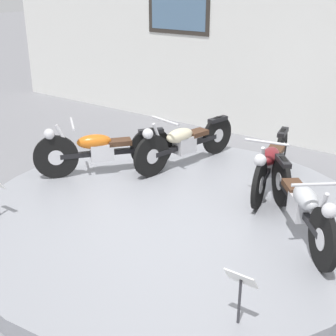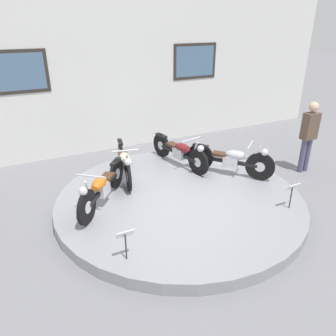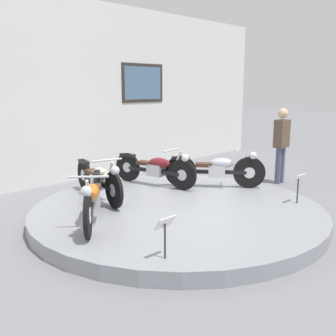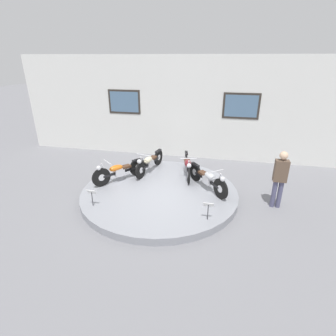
% 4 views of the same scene
% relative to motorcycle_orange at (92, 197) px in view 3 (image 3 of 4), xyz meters
% --- Properties ---
extents(ground_plane, '(60.00, 60.00, 0.00)m').
position_rel_motorcycle_orange_xyz_m(ground_plane, '(1.46, -0.33, -0.59)').
color(ground_plane, slate).
extents(display_platform, '(4.83, 4.83, 0.21)m').
position_rel_motorcycle_orange_xyz_m(display_platform, '(1.46, -0.33, -0.48)').
color(display_platform, gray).
rests_on(display_platform, ground_plane).
extents(back_wall, '(14.00, 0.22, 4.13)m').
position_rel_motorcycle_orange_xyz_m(back_wall, '(1.46, 3.37, 1.48)').
color(back_wall, silver).
rests_on(back_wall, ground_plane).
extents(motorcycle_orange, '(1.30, 1.55, 0.79)m').
position_rel_motorcycle_orange_xyz_m(motorcycle_orange, '(0.00, 0.00, 0.00)').
color(motorcycle_orange, black).
rests_on(motorcycle_orange, display_platform).
extents(motorcycle_cream, '(0.59, 1.92, 0.78)m').
position_rel_motorcycle_orange_xyz_m(motorcycle_cream, '(0.77, 0.94, -0.01)').
color(motorcycle_cream, black).
rests_on(motorcycle_cream, display_platform).
extents(motorcycle_maroon, '(0.58, 1.92, 0.78)m').
position_rel_motorcycle_orange_xyz_m(motorcycle_maroon, '(2.14, 0.94, -0.01)').
color(motorcycle_maroon, black).
rests_on(motorcycle_maroon, display_platform).
extents(motorcycle_silver, '(1.30, 1.55, 0.79)m').
position_rel_motorcycle_orange_xyz_m(motorcycle_silver, '(2.91, 0.00, 0.00)').
color(motorcycle_silver, black).
rests_on(motorcycle_silver, display_platform).
extents(info_placard_front_left, '(0.26, 0.11, 0.51)m').
position_rel_motorcycle_orange_xyz_m(info_placard_front_left, '(-0.13, -1.65, -0.01)').
color(info_placard_front_left, '#333338').
rests_on(info_placard_front_left, display_platform).
extents(info_placard_front_centre, '(0.26, 0.11, 0.51)m').
position_rel_motorcycle_orange_xyz_m(info_placard_front_centre, '(3.04, -1.65, -0.01)').
color(info_placard_front_centre, '#333338').
rests_on(info_placard_front_centre, display_platform).
extents(visitor_standing, '(0.36, 0.23, 1.71)m').
position_rel_motorcycle_orange_xyz_m(visitor_standing, '(4.91, -0.26, 0.38)').
color(visitor_standing, '#4C4C6B').
rests_on(visitor_standing, ground_plane).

